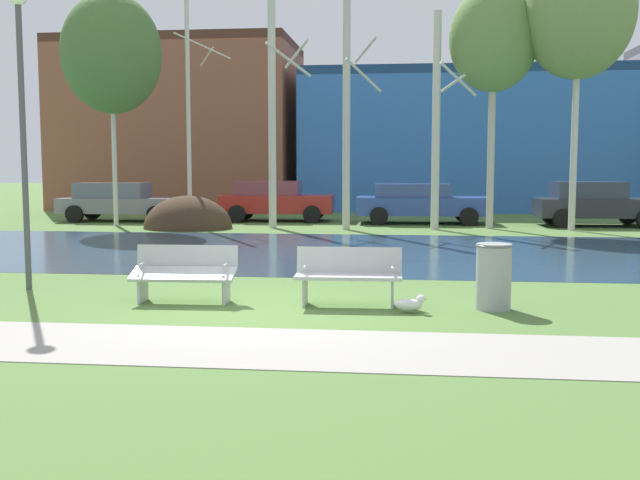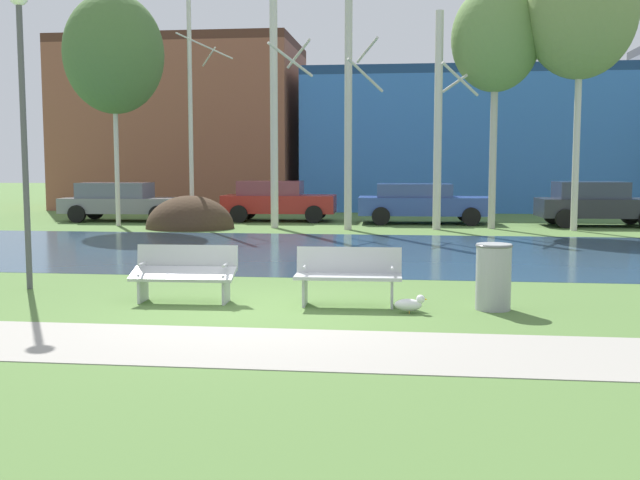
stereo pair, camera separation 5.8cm
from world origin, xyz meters
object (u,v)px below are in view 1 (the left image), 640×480
at_px(bench_right, 349,275).
at_px(parked_van_nearest_grey, 120,201).
at_px(trash_bin, 494,275).
at_px(seagull, 410,304).
at_px(bench_left, 185,272).
at_px(parked_wagon_fourth_dark, 594,203).
at_px(parked_sedan_second_red, 275,200).
at_px(parked_hatch_third_blue, 420,202).
at_px(streetlamp, 21,87).

xyz_separation_m(bench_right, parked_van_nearest_grey, (-9.78, 15.79, 0.29)).
distance_m(trash_bin, seagull, 1.34).
xyz_separation_m(bench_left, seagull, (3.47, -0.49, -0.34)).
bearing_deg(bench_right, bench_left, 180.00).
height_order(bench_left, parked_wagon_fourth_dark, parked_wagon_fourth_dark).
bearing_deg(bench_left, parked_van_nearest_grey, 114.65).
relative_size(bench_left, seagull, 3.41).
relative_size(parked_sedan_second_red, parked_wagon_fourth_dark, 1.02).
bearing_deg(bench_left, bench_right, 0.00).
height_order(bench_left, parked_sedan_second_red, parked_sedan_second_red).
relative_size(trash_bin, parked_wagon_fourth_dark, 0.24).
relative_size(bench_right, parked_wagon_fourth_dark, 0.39).
height_order(bench_left, parked_hatch_third_blue, parked_hatch_third_blue).
bearing_deg(bench_right, streetlamp, 171.09).
xyz_separation_m(bench_left, bench_right, (2.54, 0.00, 0.00)).
xyz_separation_m(bench_left, parked_wagon_fourth_dark, (9.79, 15.56, 0.33)).
relative_size(bench_left, parked_wagon_fourth_dark, 0.39).
bearing_deg(bench_left, parked_hatch_third_blue, 76.45).
bearing_deg(bench_left, seagull, -7.97).
bearing_deg(parked_sedan_second_red, parked_hatch_third_blue, -5.81).
relative_size(parked_hatch_third_blue, parked_wagon_fourth_dark, 1.15).
bearing_deg(parked_hatch_third_blue, bench_left, -103.55).
height_order(seagull, parked_hatch_third_blue, parked_hatch_third_blue).
bearing_deg(bench_right, parked_wagon_fourth_dark, 65.03).
distance_m(trash_bin, parked_sedan_second_red, 17.71).
xyz_separation_m(bench_left, parked_hatch_third_blue, (3.85, 15.99, 0.29)).
bearing_deg(parked_sedan_second_red, bench_right, -76.26).
bearing_deg(parked_van_nearest_grey, streetlamp, -74.14).
bearing_deg(streetlamp, parked_sedan_second_red, 84.52).
distance_m(seagull, parked_wagon_fourth_dark, 17.26).
bearing_deg(streetlamp, bench_right, -8.91).
relative_size(seagull, parked_wagon_fourth_dark, 0.11).
height_order(seagull, parked_wagon_fourth_dark, parked_wagon_fourth_dark).
relative_size(parked_sedan_second_red, parked_hatch_third_blue, 0.89).
bearing_deg(parked_hatch_third_blue, seagull, -91.35).
relative_size(streetlamp, parked_hatch_third_blue, 1.06).
bearing_deg(bench_right, parked_sedan_second_red, 103.74).
bearing_deg(parked_wagon_fourth_dark, trash_bin, -108.12).
bearing_deg(trash_bin, parked_hatch_third_blue, 92.94).
height_order(streetlamp, parked_wagon_fourth_dark, streetlamp).
distance_m(streetlamp, parked_sedan_second_red, 15.95).
relative_size(bench_left, parked_sedan_second_red, 0.38).
xyz_separation_m(streetlamp, parked_sedan_second_red, (1.50, 15.67, -2.61)).
relative_size(bench_right, parked_van_nearest_grey, 0.35).
bearing_deg(streetlamp, parked_van_nearest_grey, 105.86).
bearing_deg(parked_wagon_fourth_dark, parked_sedan_second_red, 175.04).
distance_m(bench_left, seagull, 3.52).
relative_size(parked_van_nearest_grey, parked_wagon_fourth_dark, 1.12).
distance_m(bench_right, parked_van_nearest_grey, 18.57).
bearing_deg(trash_bin, streetlamp, 173.15).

